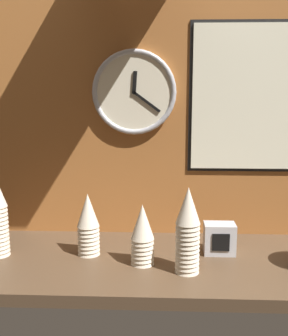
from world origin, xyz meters
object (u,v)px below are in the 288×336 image
at_px(cup_stack_center, 142,234).
at_px(wall_clock, 134,92).
at_px(cup_stack_center_right, 188,230).
at_px(menu_board, 247,98).
at_px(napkin_dispenser, 219,239).
at_px(cup_stack_center_left, 88,224).

xyz_separation_m(cup_stack_center, wall_clock, (-0.04, 0.29, 0.46)).
xyz_separation_m(cup_stack_center_right, menu_board, (0.23, 0.35, 0.40)).
distance_m(cup_stack_center, napkin_dispenser, 0.29).
height_order(wall_clock, napkin_dispenser, wall_clock).
bearing_deg(menu_board, napkin_dispenser, -119.48).
xyz_separation_m(cup_stack_center_right, wall_clock, (-0.19, 0.34, 0.42)).
bearing_deg(cup_stack_center, napkin_dispenser, 20.74).
xyz_separation_m(cup_stack_center, napkin_dispenser, (0.27, 0.10, -0.05)).
relative_size(cup_stack_center_right, cup_stack_center, 1.36).
distance_m(cup_stack_center_left, cup_stack_center, 0.21).
bearing_deg(wall_clock, napkin_dispenser, -30.99).
height_order(cup_stack_center, menu_board, menu_board).
bearing_deg(wall_clock, cup_stack_center, -81.24).
height_order(cup_stack_center, napkin_dispenser, cup_stack_center).
height_order(menu_board, napkin_dispenser, menu_board).
distance_m(cup_stack_center, wall_clock, 0.54).
relative_size(cup_stack_center_left, wall_clock, 0.69).
bearing_deg(cup_stack_center_right, napkin_dispenser, 52.07).
relative_size(cup_stack_center_left, cup_stack_center_right, 0.79).
bearing_deg(cup_stack_center_left, napkin_dispenser, 3.36).
bearing_deg(cup_stack_center_left, cup_stack_center_right, -21.07).
height_order(wall_clock, menu_board, menu_board).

